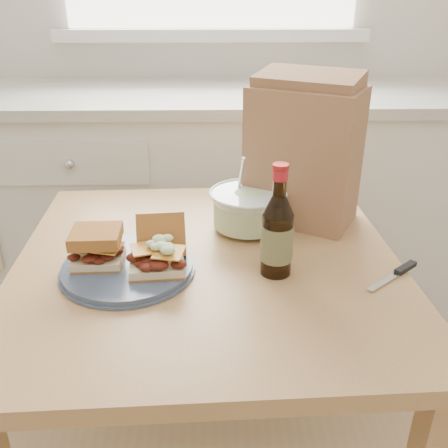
{
  "coord_description": "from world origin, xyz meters",
  "views": [
    {
      "loc": [
        0.01,
        -0.28,
        1.32
      ],
      "look_at": [
        0.03,
        0.75,
        0.82
      ],
      "focal_mm": 40.0,
      "sensor_mm": 36.0,
      "label": 1
    }
  ],
  "objects_px": {
    "beer_bottle": "(277,234)",
    "coleslaw_bowl": "(248,211)",
    "dining_table": "(208,297)",
    "plate": "(128,268)",
    "paper_bag": "(304,156)"
  },
  "relations": [
    {
      "from": "beer_bottle",
      "to": "coleslaw_bowl",
      "type": "bearing_deg",
      "value": 99.85
    },
    {
      "from": "plate",
      "to": "beer_bottle",
      "type": "bearing_deg",
      "value": -1.63
    },
    {
      "from": "dining_table",
      "to": "paper_bag",
      "type": "relative_size",
      "value": 2.62
    },
    {
      "from": "dining_table",
      "to": "plate",
      "type": "xyz_separation_m",
      "value": [
        -0.18,
        -0.06,
        0.12
      ]
    },
    {
      "from": "coleslaw_bowl",
      "to": "paper_bag",
      "type": "height_order",
      "value": "paper_bag"
    },
    {
      "from": "dining_table",
      "to": "plate",
      "type": "height_order",
      "value": "plate"
    },
    {
      "from": "plate",
      "to": "beer_bottle",
      "type": "distance_m",
      "value": 0.34
    },
    {
      "from": "dining_table",
      "to": "coleslaw_bowl",
      "type": "bearing_deg",
      "value": 54.02
    },
    {
      "from": "plate",
      "to": "beer_bottle",
      "type": "height_order",
      "value": "beer_bottle"
    },
    {
      "from": "coleslaw_bowl",
      "to": "dining_table",
      "type": "bearing_deg",
      "value": -123.46
    },
    {
      "from": "plate",
      "to": "coleslaw_bowl",
      "type": "relative_size",
      "value": 1.45
    },
    {
      "from": "plate",
      "to": "coleslaw_bowl",
      "type": "xyz_separation_m",
      "value": [
        0.28,
        0.21,
        0.04
      ]
    },
    {
      "from": "dining_table",
      "to": "coleslaw_bowl",
      "type": "distance_m",
      "value": 0.25
    },
    {
      "from": "coleslaw_bowl",
      "to": "paper_bag",
      "type": "xyz_separation_m",
      "value": [
        0.15,
        0.06,
        0.13
      ]
    },
    {
      "from": "dining_table",
      "to": "plate",
      "type": "relative_size",
      "value": 3.2
    }
  ]
}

